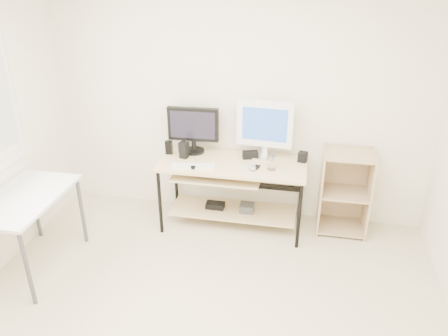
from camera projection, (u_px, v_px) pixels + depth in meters
room at (169, 184)px, 2.81m from camera, size 4.01×4.01×2.62m
desk at (230, 180)px, 4.56m from camera, size 1.50×0.65×0.75m
side_table at (25, 204)px, 3.85m from camera, size 0.60×1.00×0.75m
shelf_unit at (344, 191)px, 4.53m from camera, size 0.50×0.40×0.90m
black_monitor at (193, 127)px, 4.58m from camera, size 0.54×0.23×0.50m
white_imac at (265, 126)px, 4.41m from camera, size 0.58×0.18×0.61m
keyboard at (193, 166)px, 4.36m from camera, size 0.45×0.19×0.02m
mouse at (253, 168)px, 4.30m from camera, size 0.10×0.13×0.04m
center_speaker at (250, 155)px, 4.53m from camera, size 0.17×0.11×0.08m
speaker_left at (184, 150)px, 4.53m from camera, size 0.10×0.10×0.17m
speaker_right at (303, 157)px, 4.46m from camera, size 0.10×0.10×0.10m
audio_controller at (169, 147)px, 4.62m from camera, size 0.08×0.05×0.15m
volume_puck at (193, 168)px, 4.32m from camera, size 0.07×0.07×0.02m
smartphone at (257, 167)px, 4.34m from camera, size 0.07×0.11×0.01m
coaster at (271, 169)px, 4.30m from camera, size 0.11×0.11×0.01m
drinking_glass at (272, 163)px, 4.27m from camera, size 0.09×0.09×0.14m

